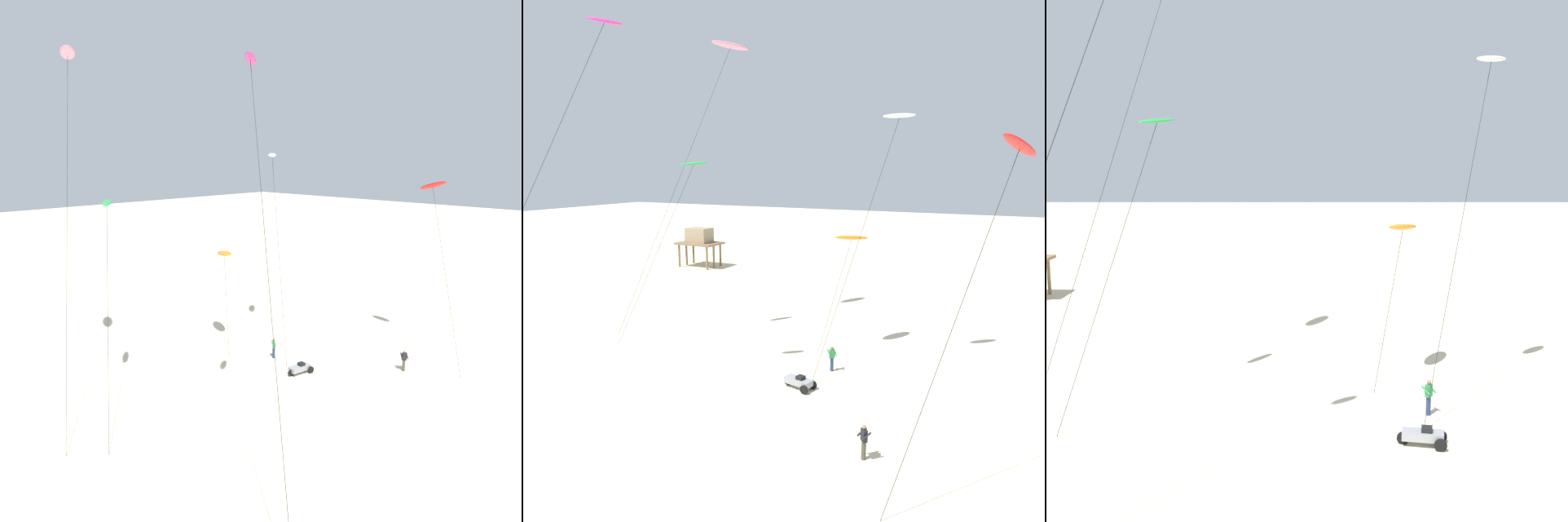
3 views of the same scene
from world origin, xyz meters
TOP-DOWN VIEW (x-y plane):
  - ground_plane at (0.00, 0.00)m, footprint 260.00×260.00m
  - kite_red at (12.07, -1.50)m, footprint 4.33×6.26m
  - kite_magenta at (-8.77, -1.82)m, footprint 6.68×8.82m
  - kite_pink at (-10.34, 13.35)m, footprint 7.02×9.77m
  - kite_orange at (1.03, 11.25)m, footprint 2.73×3.80m
  - kite_white at (4.65, 9.13)m, footprint 4.60×5.93m
  - kite_green at (-10.87, 8.66)m, footprint 4.51×6.12m
  - kite_flyer_nearest at (6.74, -2.66)m, footprint 0.73×0.73m
  - kite_flyer_middle at (1.69, 6.16)m, footprint 0.73×0.73m
  - beach_buggy at (0.95, 2.78)m, footprint 2.12×1.19m

SIDE VIEW (x-z plane):
  - ground_plane at x=0.00m, z-range 0.00..0.00m
  - beach_buggy at x=0.95m, z-range 0.02..0.84m
  - kite_flyer_nearest at x=6.74m, z-range 0.06..1.73m
  - kite_flyer_middle at x=1.69m, z-range 0.06..1.73m
  - kite_orange at x=1.03m, z-range 3.83..12.25m
  - kite_green at x=-10.87m, z-range 6.27..19.79m
  - kite_red at x=12.07m, z-range 6.49..20.85m
  - kite_white at x=4.65m, z-range 7.76..24.10m
  - kite_magenta at x=-8.77m, z-range 9.55..30.46m
  - kite_pink at x=-10.34m, z-range 11.01..33.91m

